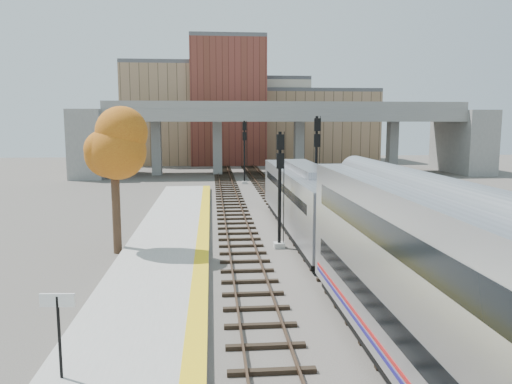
{
  "coord_description": "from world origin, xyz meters",
  "views": [
    {
      "loc": [
        -4.8,
        -21.81,
        6.95
      ],
      "look_at": [
        -1.98,
        9.71,
        2.5
      ],
      "focal_mm": 35.0,
      "sensor_mm": 36.0,
      "label": 1
    }
  ],
  "objects_px": {
    "car_c": "(410,182)",
    "car_a": "(394,187)",
    "signal_mast_far": "(244,153)",
    "car_b": "(382,183)",
    "signal_mast_near": "(280,193)",
    "tree": "(114,149)",
    "signal_mast_mid": "(316,165)",
    "locomotive": "(306,198)"
  },
  "relations": [
    {
      "from": "tree",
      "to": "car_c",
      "type": "height_order",
      "value": "tree"
    },
    {
      "from": "signal_mast_near",
      "to": "tree",
      "type": "xyz_separation_m",
      "value": [
        -8.76,
        -0.23,
        2.48
      ]
    },
    {
      "from": "car_b",
      "to": "car_c",
      "type": "distance_m",
      "value": 3.49
    },
    {
      "from": "signal_mast_near",
      "to": "locomotive",
      "type": "bearing_deg",
      "value": 58.3
    },
    {
      "from": "car_c",
      "to": "car_a",
      "type": "bearing_deg",
      "value": -110.57
    },
    {
      "from": "car_b",
      "to": "car_c",
      "type": "xyz_separation_m",
      "value": [
        3.38,
        0.89,
        -0.02
      ]
    },
    {
      "from": "signal_mast_far",
      "to": "car_a",
      "type": "bearing_deg",
      "value": -33.13
    },
    {
      "from": "signal_mast_mid",
      "to": "signal_mast_far",
      "type": "relative_size",
      "value": 1.04
    },
    {
      "from": "locomotive",
      "to": "car_b",
      "type": "relative_size",
      "value": 5.38
    },
    {
      "from": "signal_mast_mid",
      "to": "signal_mast_far",
      "type": "height_order",
      "value": "signal_mast_mid"
    },
    {
      "from": "signal_mast_far",
      "to": "tree",
      "type": "xyz_separation_m",
      "value": [
        -8.76,
        -29.38,
        2.02
      ]
    },
    {
      "from": "locomotive",
      "to": "car_a",
      "type": "relative_size",
      "value": 5.23
    },
    {
      "from": "signal_mast_mid",
      "to": "tree",
      "type": "bearing_deg",
      "value": -141.91
    },
    {
      "from": "locomotive",
      "to": "tree",
      "type": "height_order",
      "value": "tree"
    },
    {
      "from": "signal_mast_near",
      "to": "signal_mast_mid",
      "type": "bearing_deg",
      "value": 67.39
    },
    {
      "from": "locomotive",
      "to": "car_b",
      "type": "height_order",
      "value": "locomotive"
    },
    {
      "from": "car_a",
      "to": "car_c",
      "type": "relative_size",
      "value": 0.94
    },
    {
      "from": "signal_mast_near",
      "to": "car_b",
      "type": "distance_m",
      "value": 27.92
    },
    {
      "from": "signal_mast_near",
      "to": "car_b",
      "type": "relative_size",
      "value": 1.82
    },
    {
      "from": "signal_mast_near",
      "to": "tree",
      "type": "height_order",
      "value": "tree"
    },
    {
      "from": "signal_mast_near",
      "to": "car_b",
      "type": "bearing_deg",
      "value": 59.28
    },
    {
      "from": "signal_mast_mid",
      "to": "car_c",
      "type": "distance_m",
      "value": 20.37
    },
    {
      "from": "tree",
      "to": "car_b",
      "type": "distance_m",
      "value": 33.68
    },
    {
      "from": "car_a",
      "to": "car_b",
      "type": "bearing_deg",
      "value": 70.24
    },
    {
      "from": "locomotive",
      "to": "signal_mast_far",
      "type": "xyz_separation_m",
      "value": [
        -2.1,
        25.75,
        1.25
      ]
    },
    {
      "from": "car_a",
      "to": "car_b",
      "type": "distance_m",
      "value": 3.89
    },
    {
      "from": "tree",
      "to": "signal_mast_far",
      "type": "bearing_deg",
      "value": 73.4
    },
    {
      "from": "signal_mast_mid",
      "to": "signal_mast_far",
      "type": "bearing_deg",
      "value": 101.99
    },
    {
      "from": "tree",
      "to": "car_b",
      "type": "height_order",
      "value": "tree"
    },
    {
      "from": "car_c",
      "to": "signal_mast_far",
      "type": "bearing_deg",
      "value": -177.39
    },
    {
      "from": "tree",
      "to": "car_a",
      "type": "distance_m",
      "value": 30.84
    },
    {
      "from": "signal_mast_mid",
      "to": "car_b",
      "type": "bearing_deg",
      "value": 54.3
    },
    {
      "from": "signal_mast_near",
      "to": "tree",
      "type": "bearing_deg",
      "value": -178.49
    },
    {
      "from": "locomotive",
      "to": "tree",
      "type": "distance_m",
      "value": 11.91
    },
    {
      "from": "locomotive",
      "to": "car_c",
      "type": "distance_m",
      "value": 26.46
    },
    {
      "from": "signal_mast_far",
      "to": "car_c",
      "type": "bearing_deg",
      "value": -13.9
    },
    {
      "from": "signal_mast_far",
      "to": "car_b",
      "type": "bearing_deg",
      "value": -20.25
    },
    {
      "from": "signal_mast_near",
      "to": "signal_mast_far",
      "type": "distance_m",
      "value": 29.15
    },
    {
      "from": "car_c",
      "to": "signal_mast_mid",
      "type": "bearing_deg",
      "value": -115.53
    },
    {
      "from": "locomotive",
      "to": "signal_mast_mid",
      "type": "xyz_separation_m",
      "value": [
        2.0,
        6.45,
        1.45
      ]
    },
    {
      "from": "signal_mast_far",
      "to": "car_b",
      "type": "relative_size",
      "value": 2.0
    },
    {
      "from": "car_a",
      "to": "car_c",
      "type": "xyz_separation_m",
      "value": [
        3.61,
        4.77,
        -0.06
      ]
    }
  ]
}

